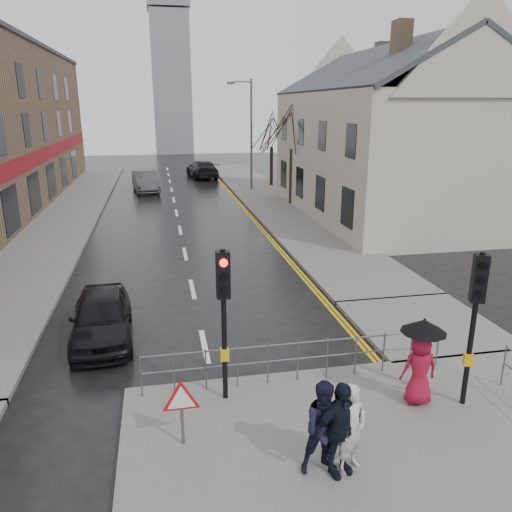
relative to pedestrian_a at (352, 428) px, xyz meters
name	(u,v)px	position (x,y,z in m)	size (l,w,h in m)	color
ground	(218,409)	(-2.06, 2.45, -0.97)	(120.00, 120.00, 0.00)	black
near_pavement	(429,508)	(0.94, -1.05, -0.90)	(10.00, 9.00, 0.14)	#605E5B
left_pavement	(70,209)	(-8.56, 25.45, -0.90)	(4.00, 44.00, 0.14)	#605E5B
right_pavement	(266,197)	(4.44, 27.45, -0.90)	(4.00, 40.00, 0.14)	#605E5B
pavement_bridge_right	(423,324)	(4.44, 5.45, -0.90)	(4.00, 4.20, 0.14)	#605E5B
building_right_cream	(386,133)	(9.94, 20.45, 3.81)	(9.00, 16.40, 10.10)	#B5B09E
church_tower	(172,84)	(-0.56, 64.45, 8.03)	(5.00, 5.00, 18.00)	gray
traffic_signal_near_left	(224,299)	(-1.86, 2.64, 1.49)	(0.28, 0.27, 3.40)	black
traffic_signal_near_right	(476,303)	(3.14, 1.44, 1.49)	(0.34, 0.33, 3.40)	black
guard_railing_front	(298,352)	(-0.11, 3.05, -0.11)	(7.14, 0.04, 1.00)	#595B5E
warning_sign	(181,402)	(-2.86, 1.24, 0.08)	(0.80, 0.07, 1.35)	#595B5E
street_lamp	(249,128)	(3.76, 30.45, 3.74)	(1.83, 0.25, 8.00)	#595B5E
tree_near	(292,125)	(5.44, 24.45, 4.17)	(2.40, 2.40, 6.58)	#2E2419
tree_far	(272,130)	(5.94, 32.45, 3.46)	(2.40, 2.40, 5.64)	#2E2419
pedestrian_a	(352,428)	(0.00, 0.00, 0.00)	(0.60, 0.40, 1.65)	beige
pedestrian_b	(326,428)	(-0.46, 0.05, 0.04)	(0.84, 0.65, 1.73)	black
pedestrian_with_umbrella	(421,357)	(2.18, 1.68, 0.26)	(0.96, 0.96, 1.94)	maroon
pedestrian_d	(340,429)	(-0.25, -0.05, 0.05)	(1.03, 0.43, 1.75)	black
car_parked	(102,316)	(-4.81, 6.45, -0.28)	(1.61, 4.00, 1.36)	black
car_mid	(146,181)	(-3.99, 31.80, -0.19)	(1.65, 4.72, 1.56)	#3E3F42
car_far	(202,169)	(0.93, 38.64, -0.19)	(2.18, 5.37, 1.56)	black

